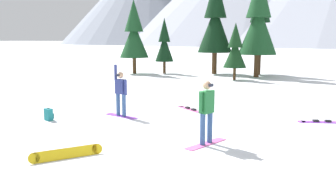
% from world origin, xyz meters
% --- Properties ---
extents(ground_plane, '(800.00, 800.00, 0.00)m').
position_xyz_m(ground_plane, '(0.00, 0.00, 0.00)').
color(ground_plane, white).
extents(snowboarder_foreground, '(0.88, 1.52, 1.82)m').
position_xyz_m(snowboarder_foreground, '(1.54, 0.11, 0.97)').
color(snowboarder_foreground, pink).
rests_on(snowboarder_foreground, ground_plane).
extents(snowboarder_midground, '(1.52, 0.70, 1.99)m').
position_xyz_m(snowboarder_midground, '(-2.48, 2.44, 0.94)').
color(snowboarder_midground, '#993FD8').
rests_on(snowboarder_midground, ground_plane).
extents(loose_snowboard_near_right, '(1.71, 0.74, 0.09)m').
position_xyz_m(loose_snowboard_near_right, '(4.72, 4.20, 0.02)').
color(loose_snowboard_near_right, '#993FD8').
rests_on(loose_snowboard_near_right, ground_plane).
extents(loose_snowboard_far_spare, '(1.58, 1.33, 0.09)m').
position_xyz_m(loose_snowboard_far_spare, '(-0.36, 4.62, 0.02)').
color(loose_snowboard_far_spare, pink).
rests_on(loose_snowboard_far_spare, ground_plane).
extents(loose_snowboard_near_left, '(1.30, 1.49, 0.26)m').
position_xyz_m(loose_snowboard_near_left, '(-1.41, -2.30, 0.13)').
color(loose_snowboard_near_left, yellow).
rests_on(loose_snowboard_near_left, ground_plane).
extents(backpack_teal, '(0.37, 0.35, 0.47)m').
position_xyz_m(backpack_teal, '(-4.64, 0.88, 0.21)').
color(backpack_teal, '#1E7A7F').
rests_on(backpack_teal, ground_plane).
extents(pine_tree_twin, '(2.47, 2.47, 6.29)m').
position_xyz_m(pine_tree_twin, '(-9.70, 17.83, 3.43)').
color(pine_tree_twin, '#472D19').
rests_on(pine_tree_twin, ground_plane).
extents(pine_tree_broad, '(2.90, 2.90, 8.31)m').
position_xyz_m(pine_tree_broad, '(-3.22, 20.15, 4.52)').
color(pine_tree_broad, '#472D19').
rests_on(pine_tree_broad, ground_plane).
extents(pine_tree_leaning, '(2.53, 2.53, 7.58)m').
position_xyz_m(pine_tree_leaning, '(0.38, 20.89, 4.12)').
color(pine_tree_leaning, '#472D19').
rests_on(pine_tree_leaning, ground_plane).
extents(pine_tree_slender, '(1.59, 1.59, 4.77)m').
position_xyz_m(pine_tree_slender, '(-7.31, 18.83, 2.59)').
color(pine_tree_slender, '#472D19').
rests_on(pine_tree_slender, ground_plane).
extents(pine_tree_young, '(1.66, 1.66, 4.13)m').
position_xyz_m(pine_tree_young, '(-0.73, 16.22, 2.25)').
color(pine_tree_young, '#472D19').
rests_on(pine_tree_young, ground_plane).
extents(pine_tree_short, '(2.93, 2.93, 8.05)m').
position_xyz_m(pine_tree_short, '(0.51, 18.72, 4.39)').
color(pine_tree_short, '#472D19').
rests_on(pine_tree_short, ground_plane).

